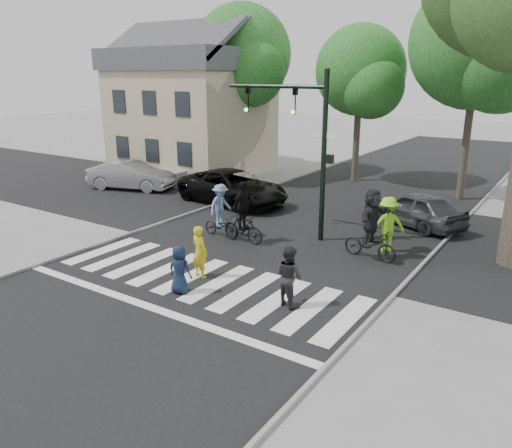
{
  "coord_description": "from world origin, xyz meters",
  "views": [
    {
      "loc": [
        8.84,
        -9.48,
        5.84
      ],
      "look_at": [
        0.5,
        3.0,
        1.3
      ],
      "focal_mm": 35.0,
      "sensor_mm": 36.0,
      "label": 1
    }
  ],
  "objects_px": {
    "pedestrian_adult": "(289,276)",
    "cyclist_right": "(371,228)",
    "car_silver": "(131,175)",
    "pedestrian_child": "(180,270)",
    "cyclist_left": "(221,214)",
    "car_suv": "(233,187)",
    "car_grey": "(416,209)",
    "cyclist_mid": "(243,218)",
    "pedestrian_woman": "(200,252)",
    "traffic_signal": "(303,131)"
  },
  "relations": [
    {
      "from": "pedestrian_child",
      "to": "car_suv",
      "type": "relative_size",
      "value": 0.25
    },
    {
      "from": "car_suv",
      "to": "cyclist_left",
      "type": "bearing_deg",
      "value": -139.51
    },
    {
      "from": "pedestrian_child",
      "to": "cyclist_mid",
      "type": "height_order",
      "value": "cyclist_mid"
    },
    {
      "from": "pedestrian_woman",
      "to": "car_grey",
      "type": "relative_size",
      "value": 0.39
    },
    {
      "from": "cyclist_mid",
      "to": "pedestrian_child",
      "type": "bearing_deg",
      "value": -76.82
    },
    {
      "from": "pedestrian_child",
      "to": "car_suv",
      "type": "distance_m",
      "value": 9.98
    },
    {
      "from": "cyclist_right",
      "to": "car_silver",
      "type": "relative_size",
      "value": 0.52
    },
    {
      "from": "traffic_signal",
      "to": "car_silver",
      "type": "bearing_deg",
      "value": 169.76
    },
    {
      "from": "pedestrian_adult",
      "to": "car_grey",
      "type": "relative_size",
      "value": 0.4
    },
    {
      "from": "pedestrian_woman",
      "to": "cyclist_right",
      "type": "xyz_separation_m",
      "value": [
        3.62,
        4.3,
        0.25
      ]
    },
    {
      "from": "traffic_signal",
      "to": "car_suv",
      "type": "bearing_deg",
      "value": 152.96
    },
    {
      "from": "pedestrian_child",
      "to": "car_silver",
      "type": "height_order",
      "value": "car_silver"
    },
    {
      "from": "pedestrian_woman",
      "to": "cyclist_left",
      "type": "height_order",
      "value": "cyclist_left"
    },
    {
      "from": "car_silver",
      "to": "pedestrian_child",
      "type": "bearing_deg",
      "value": -145.1
    },
    {
      "from": "pedestrian_woman",
      "to": "cyclist_right",
      "type": "relative_size",
      "value": 0.68
    },
    {
      "from": "cyclist_left",
      "to": "car_silver",
      "type": "xyz_separation_m",
      "value": [
        -8.79,
        3.73,
        -0.12
      ]
    },
    {
      "from": "pedestrian_woman",
      "to": "pedestrian_child",
      "type": "height_order",
      "value": "pedestrian_woman"
    },
    {
      "from": "cyclist_mid",
      "to": "car_suv",
      "type": "relative_size",
      "value": 0.4
    },
    {
      "from": "traffic_signal",
      "to": "cyclist_mid",
      "type": "height_order",
      "value": "traffic_signal"
    },
    {
      "from": "pedestrian_child",
      "to": "pedestrian_adult",
      "type": "height_order",
      "value": "pedestrian_adult"
    },
    {
      "from": "pedestrian_adult",
      "to": "car_grey",
      "type": "bearing_deg",
      "value": -75.53
    },
    {
      "from": "traffic_signal",
      "to": "pedestrian_child",
      "type": "height_order",
      "value": "traffic_signal"
    },
    {
      "from": "pedestrian_adult",
      "to": "cyclist_left",
      "type": "xyz_separation_m",
      "value": [
        -4.97,
        3.56,
        0.06
      ]
    },
    {
      "from": "pedestrian_adult",
      "to": "traffic_signal",
      "type": "bearing_deg",
      "value": -45.76
    },
    {
      "from": "pedestrian_child",
      "to": "cyclist_left",
      "type": "bearing_deg",
      "value": -75.5
    },
    {
      "from": "pedestrian_woman",
      "to": "car_suv",
      "type": "distance_m",
      "value": 8.84
    },
    {
      "from": "cyclist_left",
      "to": "car_suv",
      "type": "bearing_deg",
      "value": 121.24
    },
    {
      "from": "pedestrian_woman",
      "to": "pedestrian_adult",
      "type": "relative_size",
      "value": 0.98
    },
    {
      "from": "pedestrian_woman",
      "to": "car_suv",
      "type": "height_order",
      "value": "pedestrian_woman"
    },
    {
      "from": "pedestrian_child",
      "to": "car_grey",
      "type": "height_order",
      "value": "car_grey"
    },
    {
      "from": "pedestrian_child",
      "to": "car_grey",
      "type": "relative_size",
      "value": 0.33
    },
    {
      "from": "car_silver",
      "to": "car_grey",
      "type": "distance_m",
      "value": 14.47
    },
    {
      "from": "pedestrian_woman",
      "to": "car_silver",
      "type": "height_order",
      "value": "pedestrian_woman"
    },
    {
      "from": "pedestrian_child",
      "to": "car_suv",
      "type": "height_order",
      "value": "car_suv"
    },
    {
      "from": "car_grey",
      "to": "pedestrian_woman",
      "type": "bearing_deg",
      "value": 1.13
    },
    {
      "from": "cyclist_left",
      "to": "car_suv",
      "type": "distance_m",
      "value": 4.98
    },
    {
      "from": "pedestrian_child",
      "to": "car_suv",
      "type": "bearing_deg",
      "value": -72.21
    },
    {
      "from": "pedestrian_adult",
      "to": "cyclist_right",
      "type": "relative_size",
      "value": 0.69
    },
    {
      "from": "pedestrian_woman",
      "to": "cyclist_mid",
      "type": "height_order",
      "value": "cyclist_mid"
    },
    {
      "from": "car_silver",
      "to": "pedestrian_adult",
      "type": "bearing_deg",
      "value": -135.7
    },
    {
      "from": "pedestrian_woman",
      "to": "cyclist_right",
      "type": "bearing_deg",
      "value": -121.62
    },
    {
      "from": "pedestrian_woman",
      "to": "car_suv",
      "type": "bearing_deg",
      "value": -51.53
    },
    {
      "from": "cyclist_mid",
      "to": "cyclist_right",
      "type": "relative_size",
      "value": 0.95
    },
    {
      "from": "cyclist_right",
      "to": "car_silver",
      "type": "distance_m",
      "value": 14.53
    },
    {
      "from": "cyclist_left",
      "to": "car_suv",
      "type": "relative_size",
      "value": 0.36
    },
    {
      "from": "pedestrian_woman",
      "to": "cyclist_left",
      "type": "distance_m",
      "value": 3.86
    },
    {
      "from": "car_suv",
      "to": "pedestrian_woman",
      "type": "bearing_deg",
      "value": -140.78
    },
    {
      "from": "pedestrian_adult",
      "to": "car_grey",
      "type": "distance_m",
      "value": 8.98
    },
    {
      "from": "pedestrian_adult",
      "to": "cyclist_mid",
      "type": "xyz_separation_m",
      "value": [
        -3.94,
        3.51,
        0.1
      ]
    },
    {
      "from": "traffic_signal",
      "to": "car_grey",
      "type": "relative_size",
      "value": 1.46
    }
  ]
}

